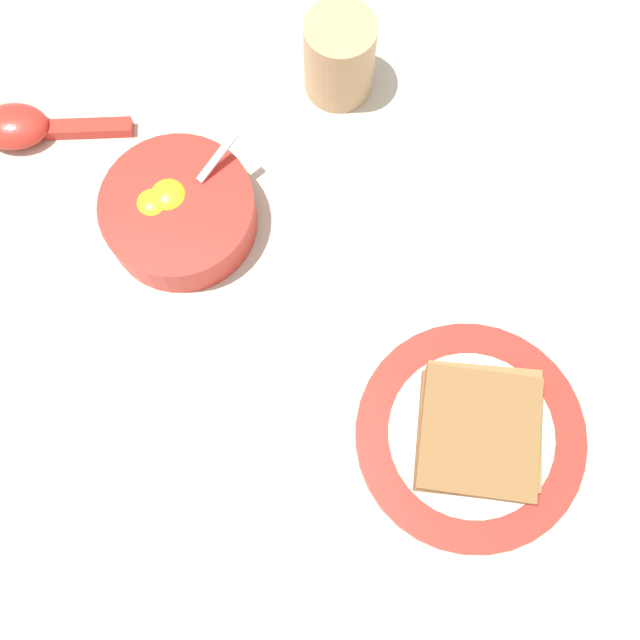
{
  "coord_description": "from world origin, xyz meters",
  "views": [
    {
      "loc": [
        0.05,
        -0.26,
        0.68
      ],
      "look_at": [
        0.06,
        -0.07,
        0.02
      ],
      "focal_mm": 42.0,
      "sensor_mm": 36.0,
      "label": 1
    }
  ],
  "objects_px": {
    "toast_sandwich": "(478,431)",
    "soup_spoon": "(25,127)",
    "egg_bowl": "(179,212)",
    "drinking_cup": "(339,55)",
    "toast_plate": "(470,436)"
  },
  "relations": [
    {
      "from": "egg_bowl",
      "to": "toast_sandwich",
      "type": "distance_m",
      "value": 0.34
    },
    {
      "from": "toast_sandwich",
      "to": "drinking_cup",
      "type": "relative_size",
      "value": 1.42
    },
    {
      "from": "toast_sandwich",
      "to": "soup_spoon",
      "type": "height_order",
      "value": "toast_sandwich"
    },
    {
      "from": "toast_sandwich",
      "to": "drinking_cup",
      "type": "xyz_separation_m",
      "value": [
        -0.09,
        0.38,
        0.01
      ]
    },
    {
      "from": "toast_sandwich",
      "to": "soup_spoon",
      "type": "bearing_deg",
      "value": 139.61
    },
    {
      "from": "egg_bowl",
      "to": "toast_sandwich",
      "type": "bearing_deg",
      "value": -42.72
    },
    {
      "from": "toast_plate",
      "to": "toast_sandwich",
      "type": "relative_size",
      "value": 1.58
    },
    {
      "from": "toast_plate",
      "to": "toast_sandwich",
      "type": "height_order",
      "value": "toast_sandwich"
    },
    {
      "from": "egg_bowl",
      "to": "soup_spoon",
      "type": "bearing_deg",
      "value": 143.83
    },
    {
      "from": "drinking_cup",
      "to": "toast_plate",
      "type": "bearing_deg",
      "value": -77.46
    },
    {
      "from": "egg_bowl",
      "to": "toast_plate",
      "type": "distance_m",
      "value": 0.34
    },
    {
      "from": "egg_bowl",
      "to": "drinking_cup",
      "type": "distance_m",
      "value": 0.22
    },
    {
      "from": "toast_plate",
      "to": "soup_spoon",
      "type": "distance_m",
      "value": 0.53
    },
    {
      "from": "egg_bowl",
      "to": "soup_spoon",
      "type": "height_order",
      "value": "egg_bowl"
    },
    {
      "from": "egg_bowl",
      "to": "toast_sandwich",
      "type": "relative_size",
      "value": 1.12
    }
  ]
}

